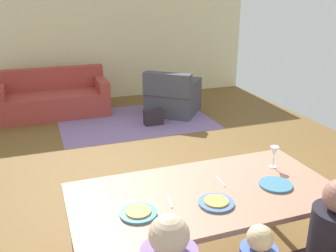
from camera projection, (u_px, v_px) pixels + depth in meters
ground_plane at (150, 162)px, 5.02m from camera, size 6.42×6.71×0.02m
back_wall at (99, 33)px, 7.58m from camera, size 6.42×0.10×2.70m
dining_table at (205, 199)px, 2.77m from camera, size 1.97×0.98×0.76m
plate_near_man at (138, 213)px, 2.47m from camera, size 0.25×0.25×0.02m
pizza_near_man at (138, 211)px, 2.46m from camera, size 0.17×0.17×0.01m
plate_near_child at (216, 203)px, 2.59m from camera, size 0.25×0.25×0.02m
pizza_near_child at (216, 201)px, 2.58m from camera, size 0.17×0.17×0.01m
plate_near_woman at (276, 185)px, 2.83m from camera, size 0.25×0.25×0.02m
wine_glass at (274, 153)px, 3.09m from camera, size 0.07×0.07×0.19m
fork at (170, 202)px, 2.61m from camera, size 0.03×0.15×0.01m
knife at (220, 181)px, 2.90m from camera, size 0.02×0.17×0.01m
area_rug at (135, 120)px, 6.60m from camera, size 2.60×1.80×0.01m
couch at (53, 99)px, 6.84m from camera, size 1.94×0.86×0.82m
armchair at (172, 97)px, 6.88m from camera, size 1.20×1.20×0.82m
handbag at (154, 117)px, 6.37m from camera, size 0.32×0.16×0.26m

